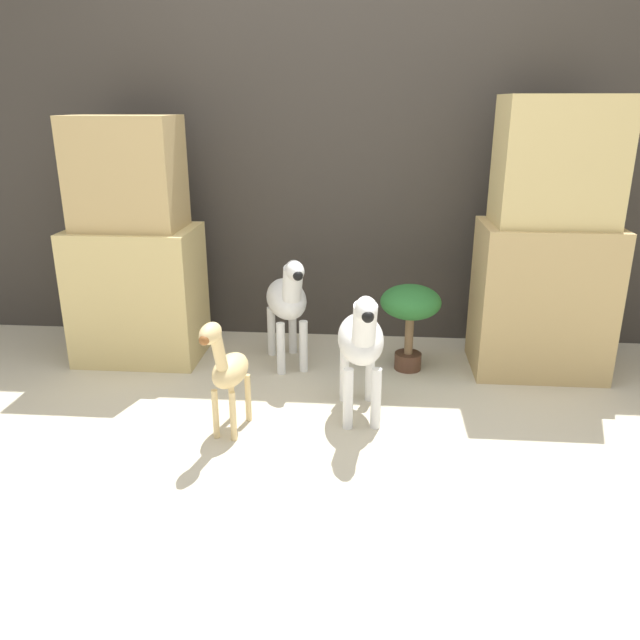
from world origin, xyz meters
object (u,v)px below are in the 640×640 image
at_px(zebra_right, 361,341).
at_px(potted_palm_front, 410,308).
at_px(zebra_left, 287,300).
at_px(giraffe_figurine, 227,368).

distance_m(zebra_right, potted_palm_front, 0.61).
height_order(zebra_left, giraffe_figurine, zebra_left).
bearing_deg(zebra_right, giraffe_figurine, -160.78).
xyz_separation_m(zebra_left, giraffe_figurine, (-0.16, -0.76, -0.06)).
bearing_deg(zebra_right, zebra_left, 125.46).
xyz_separation_m(giraffe_figurine, potted_palm_front, (0.80, 0.76, 0.04)).
distance_m(giraffe_figurine, potted_palm_front, 1.10).
bearing_deg(zebra_left, giraffe_figurine, -101.61).
xyz_separation_m(zebra_right, zebra_left, (-0.40, 0.56, 0.00)).
xyz_separation_m(zebra_left, potted_palm_front, (0.65, -0.00, -0.03)).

